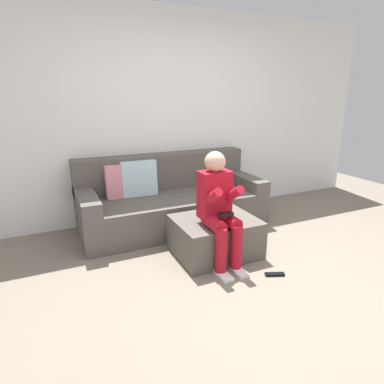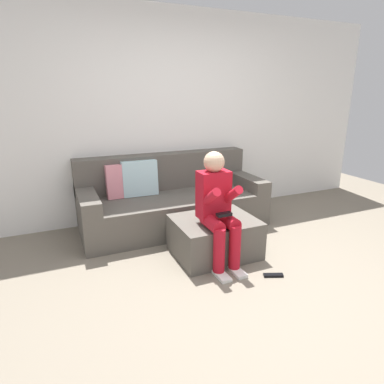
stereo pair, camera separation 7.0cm
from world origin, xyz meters
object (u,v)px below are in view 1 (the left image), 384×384
Objects in this scene: ottoman at (215,236)px; remote_near_ottoman at (275,274)px; person_seated at (219,206)px; couch_sectional at (169,200)px.

ottoman reaches higher than remote_near_ottoman.
person_seated is (-0.06, -0.17, 0.40)m from ottoman.
couch_sectional is at bearing 127.36° from remote_near_ottoman.
couch_sectional reaches higher than remote_near_ottoman.
couch_sectional reaches higher than ottoman.
couch_sectional is 0.96m from ottoman.
couch_sectional is 1.15m from person_seated.
ottoman is 0.74× the size of person_seated.
remote_near_ottoman is (0.43, -1.55, -0.31)m from couch_sectional.
couch_sectional is at bearing 93.86° from person_seated.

